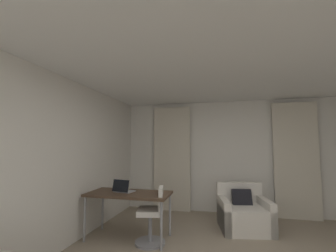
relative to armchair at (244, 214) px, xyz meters
The scene contains 9 objects.
wall_window 1.44m from the armchair, 101.03° to the left, with size 5.12×0.06×2.60m.
wall_left 3.55m from the armchair, 143.30° to the right, with size 0.06×6.12×2.60m.
ceiling 3.11m from the armchair, 95.48° to the right, with size 5.12×6.12×0.06m, color white.
curtain_left_panel 2.04m from the armchair, 151.03° to the left, with size 0.90×0.06×2.50m.
curtain_right_panel 1.76m from the armchair, 36.36° to the left, with size 0.90×0.06×2.50m.
armchair is the anchor object (origin of this frame).
desk 2.16m from the armchair, 154.89° to the right, with size 1.40×0.67×0.75m.
desk_chair 1.77m from the armchair, 145.95° to the right, with size 0.48×0.48×0.88m.
laptop 2.28m from the armchair, 156.41° to the right, with size 0.36×0.31×0.22m.
Camera 1 is at (-0.16, -2.51, 1.55)m, focal length 24.04 mm.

